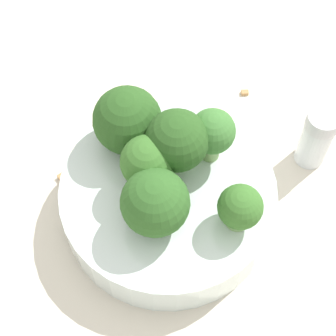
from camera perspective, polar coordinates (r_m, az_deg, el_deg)
The scene contains 12 objects.
ground_plane at distance 0.51m, azimuth -0.00°, elevation -4.40°, with size 3.00×3.00×0.00m, color beige.
bowl at distance 0.49m, azimuth -0.00°, elevation -3.28°, with size 0.19×0.19×0.04m, color silver.
broccoli_floret_0 at distance 0.44m, azimuth 7.32°, elevation -4.06°, with size 0.04×0.04×0.04m.
broccoli_floret_1 at distance 0.48m, azimuth -4.15°, elevation 4.81°, with size 0.06×0.06×0.06m.
broccoli_floret_2 at distance 0.46m, azimuth 4.52°, elevation 3.56°, with size 0.04×0.04×0.06m.
broccoli_floret_3 at distance 0.45m, azimuth 1.06°, elevation 2.72°, with size 0.05×0.05×0.07m.
broccoli_floret_4 at distance 0.43m, azimuth -1.74°, elevation -3.44°, with size 0.05×0.05×0.06m.
broccoli_floret_5 at distance 0.45m, azimuth -1.96°, elevation 0.86°, with size 0.04×0.04×0.06m.
pepper_shaker at distance 0.53m, azimuth 14.85°, elevation 3.02°, with size 0.03×0.03×0.07m.
almond_crumb_1 at distance 0.57m, azimuth 4.30°, elevation 5.39°, with size 0.01×0.01×0.01m, color tan.
almond_crumb_2 at distance 0.53m, azimuth -10.83°, elevation -1.20°, with size 0.01×0.01×0.01m, color #AD7F4C.
almond_crumb_3 at distance 0.59m, azimuth 7.83°, elevation 7.71°, with size 0.01×0.01×0.01m, color #AD7F4C.
Camera 1 is at (-0.07, 0.22, 0.46)m, focal length 60.00 mm.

